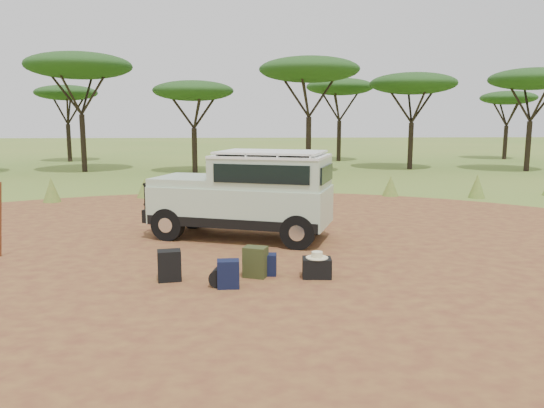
{
  "coord_description": "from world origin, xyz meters",
  "views": [
    {
      "loc": [
        0.58,
        -10.05,
        2.84
      ],
      "look_at": [
        1.19,
        1.32,
        1.0
      ],
      "focal_mm": 35.0,
      "sensor_mm": 36.0,
      "label": 1
    }
  ],
  "objects_px": {
    "walking_staff": "(0,220)",
    "backpack_olive": "(255,262)",
    "duffel_navy": "(267,265)",
    "safari_vehicle": "(247,196)",
    "backpack_black": "(169,266)",
    "hard_case": "(317,268)",
    "backpack_navy": "(228,274)"
  },
  "relations": [
    {
      "from": "walking_staff",
      "to": "backpack_navy",
      "type": "bearing_deg",
      "value": -65.15
    },
    {
      "from": "backpack_olive",
      "to": "backpack_black",
      "type": "bearing_deg",
      "value": -154.45
    },
    {
      "from": "duffel_navy",
      "to": "hard_case",
      "type": "relative_size",
      "value": 0.77
    },
    {
      "from": "walking_staff",
      "to": "backpack_black",
      "type": "height_order",
      "value": "walking_staff"
    },
    {
      "from": "backpack_black",
      "to": "hard_case",
      "type": "height_order",
      "value": "backpack_black"
    },
    {
      "from": "walking_staff",
      "to": "duffel_navy",
      "type": "distance_m",
      "value": 5.57
    },
    {
      "from": "safari_vehicle",
      "to": "hard_case",
      "type": "xyz_separation_m",
      "value": [
        1.23,
        -3.27,
        -0.83
      ]
    },
    {
      "from": "backpack_olive",
      "to": "hard_case",
      "type": "distance_m",
      "value": 1.11
    },
    {
      "from": "safari_vehicle",
      "to": "walking_staff",
      "type": "relative_size",
      "value": 2.79
    },
    {
      "from": "safari_vehicle",
      "to": "backpack_navy",
      "type": "height_order",
      "value": "safari_vehicle"
    },
    {
      "from": "walking_staff",
      "to": "backpack_olive",
      "type": "height_order",
      "value": "walking_staff"
    },
    {
      "from": "safari_vehicle",
      "to": "walking_staff",
      "type": "bearing_deg",
      "value": -143.17
    },
    {
      "from": "backpack_black",
      "to": "duffel_navy",
      "type": "height_order",
      "value": "backpack_black"
    },
    {
      "from": "hard_case",
      "to": "backpack_black",
      "type": "bearing_deg",
      "value": -174.66
    },
    {
      "from": "safari_vehicle",
      "to": "walking_staff",
      "type": "height_order",
      "value": "safari_vehicle"
    },
    {
      "from": "backpack_navy",
      "to": "duffel_navy",
      "type": "distance_m",
      "value": 0.98
    },
    {
      "from": "walking_staff",
      "to": "hard_case",
      "type": "height_order",
      "value": "walking_staff"
    },
    {
      "from": "backpack_navy",
      "to": "backpack_olive",
      "type": "bearing_deg",
      "value": 49.28
    },
    {
      "from": "safari_vehicle",
      "to": "backpack_black",
      "type": "relative_size",
      "value": 8.31
    },
    {
      "from": "duffel_navy",
      "to": "walking_staff",
      "type": "bearing_deg",
      "value": 170.4
    },
    {
      "from": "hard_case",
      "to": "safari_vehicle",
      "type": "bearing_deg",
      "value": 114.94
    },
    {
      "from": "walking_staff",
      "to": "backpack_black",
      "type": "distance_m",
      "value": 4.03
    },
    {
      "from": "duffel_navy",
      "to": "backpack_olive",
      "type": "bearing_deg",
      "value": -145.45
    },
    {
      "from": "backpack_black",
      "to": "backpack_navy",
      "type": "bearing_deg",
      "value": -33.73
    },
    {
      "from": "backpack_black",
      "to": "hard_case",
      "type": "distance_m",
      "value": 2.63
    },
    {
      "from": "backpack_navy",
      "to": "backpack_olive",
      "type": "height_order",
      "value": "backpack_olive"
    },
    {
      "from": "walking_staff",
      "to": "duffel_navy",
      "type": "xyz_separation_m",
      "value": [
        5.35,
        -1.45,
        -0.6
      ]
    },
    {
      "from": "walking_staff",
      "to": "safari_vehicle",
      "type": "bearing_deg",
      "value": -22.4
    },
    {
      "from": "walking_staff",
      "to": "backpack_navy",
      "type": "relative_size",
      "value": 3.4
    },
    {
      "from": "safari_vehicle",
      "to": "walking_staff",
      "type": "distance_m",
      "value": 5.27
    },
    {
      "from": "safari_vehicle",
      "to": "duffel_navy",
      "type": "xyz_separation_m",
      "value": [
        0.34,
        -3.07,
        -0.81
      ]
    },
    {
      "from": "backpack_black",
      "to": "walking_staff",
      "type": "bearing_deg",
      "value": 144.63
    }
  ]
}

